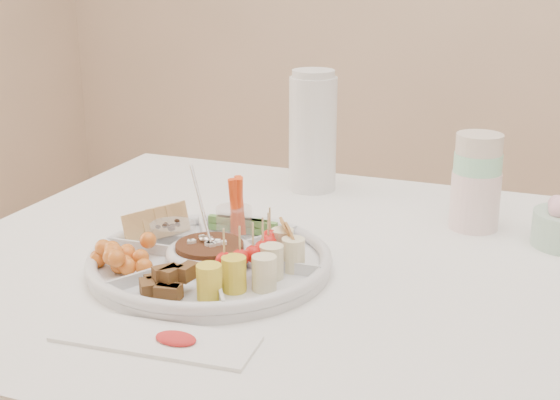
% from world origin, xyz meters
% --- Properties ---
extents(party_tray, '(0.39, 0.39, 0.04)m').
position_xyz_m(party_tray, '(-0.28, -0.10, 0.78)').
color(party_tray, silver).
rests_on(party_tray, dining_table).
extents(bean_dip, '(0.11, 0.11, 0.04)m').
position_xyz_m(bean_dip, '(-0.28, -0.10, 0.79)').
color(bean_dip, brown).
rests_on(bean_dip, party_tray).
extents(tortillas, '(0.10, 0.10, 0.06)m').
position_xyz_m(tortillas, '(-0.17, -0.03, 0.80)').
color(tortillas, '#BD7C45').
rests_on(tortillas, party_tray).
extents(carrot_cucumber, '(0.12, 0.12, 0.11)m').
position_xyz_m(carrot_cucumber, '(-0.29, 0.03, 0.82)').
color(carrot_cucumber, '#FF4B17').
rests_on(carrot_cucumber, party_tray).
extents(pita_raisins, '(0.11, 0.11, 0.06)m').
position_xyz_m(pita_raisins, '(-0.40, -0.04, 0.80)').
color(pita_raisins, tan).
rests_on(pita_raisins, party_tray).
extents(cherries, '(0.12, 0.12, 0.05)m').
position_xyz_m(cherries, '(-0.39, -0.16, 0.79)').
color(cherries, gold).
rests_on(cherries, party_tray).
extents(granola_chunks, '(0.09, 0.09, 0.04)m').
position_xyz_m(granola_chunks, '(-0.28, -0.23, 0.79)').
color(granola_chunks, brown).
rests_on(granola_chunks, party_tray).
extents(banana_tomato, '(0.12, 0.12, 0.10)m').
position_xyz_m(banana_tomato, '(-0.17, -0.16, 0.82)').
color(banana_tomato, '#FFF072').
rests_on(banana_tomato, party_tray).
extents(cup_stack, '(0.09, 0.09, 0.24)m').
position_xyz_m(cup_stack, '(0.08, 0.26, 0.88)').
color(cup_stack, white).
rests_on(cup_stack, dining_table).
extents(thermos, '(0.11, 0.11, 0.26)m').
position_xyz_m(thermos, '(-0.28, 0.38, 0.89)').
color(thermos, white).
rests_on(thermos, dining_table).
extents(placemat, '(0.28, 0.11, 0.01)m').
position_xyz_m(placemat, '(-0.25, -0.33, 0.76)').
color(placemat, white).
rests_on(placemat, dining_table).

